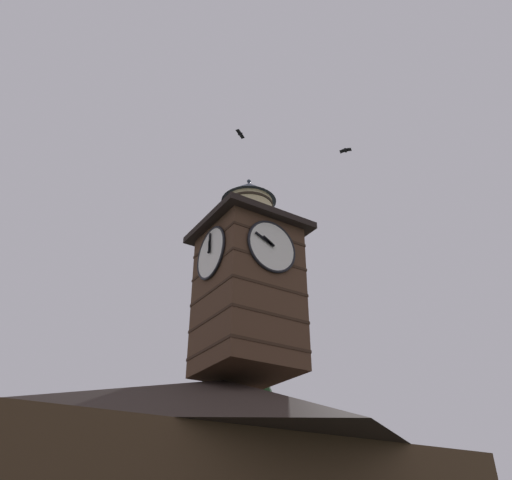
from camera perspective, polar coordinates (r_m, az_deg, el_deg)
The scene contains 5 objects.
clock_tower at distance 18.41m, azimuth -0.92°, elevation -4.58°, with size 3.73×3.73×7.99m.
pine_tree_behind at distance 22.68m, azimuth -2.37°, elevation -16.52°, with size 4.92×4.92×18.12m.
moon at distance 55.79m, azimuth -5.38°, elevation -17.09°, with size 1.75×1.75×1.75m.
flying_bird_high at distance 26.46m, azimuth -1.80°, elevation 11.88°, with size 0.69×0.55×0.15m.
flying_bird_low at distance 22.79m, azimuth 10.06°, elevation 9.93°, with size 0.45×0.52×0.15m.
Camera 1 is at (7.83, 12.56, 2.15)m, focal length 35.45 mm.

